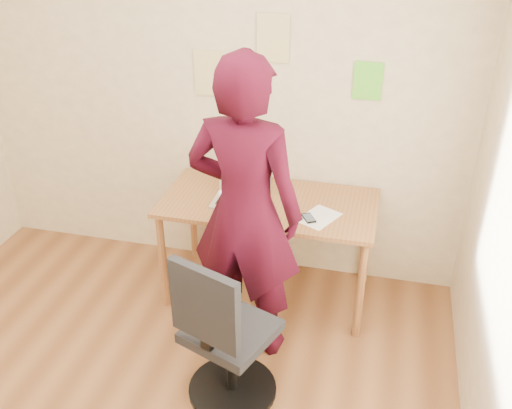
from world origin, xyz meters
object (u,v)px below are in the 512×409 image
(office_chair, at_px, (224,342))
(phone, at_px, (309,218))
(desk, at_px, (269,213))
(person, at_px, (245,213))
(laptop, at_px, (242,192))

(office_chair, bearing_deg, phone, 90.72)
(phone, bearing_deg, desk, 120.65)
(office_chair, xyz_separation_m, person, (-0.01, 0.50, 0.51))
(desk, bearing_deg, laptop, -173.85)
(laptop, bearing_deg, office_chair, -81.06)
(desk, distance_m, office_chair, 1.03)
(desk, xyz_separation_m, laptop, (-0.18, -0.02, 0.14))
(desk, height_order, office_chair, office_chair)
(phone, distance_m, office_chair, 0.95)
(desk, bearing_deg, phone, -29.40)
(desk, bearing_deg, person, -93.51)
(laptop, bearing_deg, person, -73.22)
(laptop, distance_m, phone, 0.49)
(desk, distance_m, person, 0.57)
(person, bearing_deg, laptop, -66.65)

